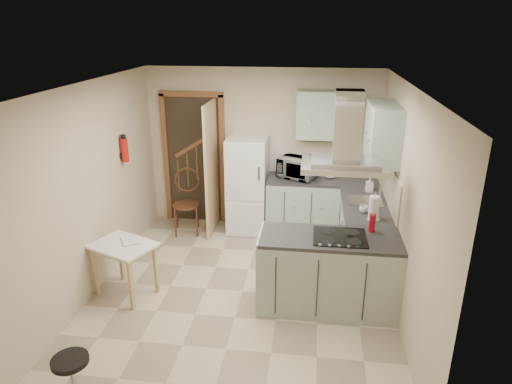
# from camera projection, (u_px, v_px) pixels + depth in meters

# --- Properties ---
(floor) EXTENTS (4.20, 4.20, 0.00)m
(floor) POSITION_uv_depth(u_px,v_px,m) (242.00, 291.00, 5.63)
(floor) COLOR #BEB494
(floor) RESTS_ON ground
(ceiling) EXTENTS (4.20, 4.20, 0.00)m
(ceiling) POSITION_uv_depth(u_px,v_px,m) (240.00, 86.00, 4.76)
(ceiling) COLOR silver
(ceiling) RESTS_ON back_wall
(back_wall) EXTENTS (3.60, 0.00, 3.60)m
(back_wall) POSITION_uv_depth(u_px,v_px,m) (262.00, 149.00, 7.15)
(back_wall) COLOR #C1B295
(back_wall) RESTS_ON floor
(left_wall) EXTENTS (0.00, 4.20, 4.20)m
(left_wall) POSITION_uv_depth(u_px,v_px,m) (92.00, 190.00, 5.41)
(left_wall) COLOR #C1B295
(left_wall) RESTS_ON floor
(right_wall) EXTENTS (0.00, 4.20, 4.20)m
(right_wall) POSITION_uv_depth(u_px,v_px,m) (404.00, 205.00, 4.98)
(right_wall) COLOR #C1B295
(right_wall) RESTS_ON floor
(doorway) EXTENTS (1.10, 0.12, 2.10)m
(doorway) POSITION_uv_depth(u_px,v_px,m) (194.00, 159.00, 7.32)
(doorway) COLOR brown
(doorway) RESTS_ON floor
(fridge) EXTENTS (0.60, 0.60, 1.50)m
(fridge) POSITION_uv_depth(u_px,v_px,m) (247.00, 185.00, 7.07)
(fridge) COLOR white
(fridge) RESTS_ON floor
(counter_back) EXTENTS (1.08, 0.60, 0.90)m
(counter_back) POSITION_uv_depth(u_px,v_px,m) (302.00, 206.00, 7.07)
(counter_back) COLOR #9EB2A0
(counter_back) RESTS_ON floor
(counter_right) EXTENTS (0.60, 1.95, 0.90)m
(counter_right) POSITION_uv_depth(u_px,v_px,m) (361.00, 227.00, 6.34)
(counter_right) COLOR #9EB2A0
(counter_right) RESTS_ON floor
(splashback) EXTENTS (1.68, 0.02, 0.50)m
(splashback) POSITION_uv_depth(u_px,v_px,m) (324.00, 158.00, 7.06)
(splashback) COLOR beige
(splashback) RESTS_ON counter_back
(wall_cabinet_back) EXTENTS (0.85, 0.35, 0.70)m
(wall_cabinet_back) POSITION_uv_depth(u_px,v_px,m) (326.00, 115.00, 6.66)
(wall_cabinet_back) COLOR #9EB2A0
(wall_cabinet_back) RESTS_ON back_wall
(wall_cabinet_right) EXTENTS (0.35, 0.90, 0.70)m
(wall_cabinet_right) POSITION_uv_depth(u_px,v_px,m) (383.00, 133.00, 5.58)
(wall_cabinet_right) COLOR #9EB2A0
(wall_cabinet_right) RESTS_ON right_wall
(peninsula) EXTENTS (1.55, 0.65, 0.90)m
(peninsula) POSITION_uv_depth(u_px,v_px,m) (328.00, 272.00, 5.19)
(peninsula) COLOR #9EB2A0
(peninsula) RESTS_ON floor
(hob) EXTENTS (0.58, 0.50, 0.01)m
(hob) POSITION_uv_depth(u_px,v_px,m) (340.00, 237.00, 5.01)
(hob) COLOR black
(hob) RESTS_ON peninsula
(extractor_hood) EXTENTS (0.90, 0.55, 0.10)m
(extractor_hood) POSITION_uv_depth(u_px,v_px,m) (345.00, 166.00, 4.73)
(extractor_hood) COLOR silver
(extractor_hood) RESTS_ON ceiling
(sink) EXTENTS (0.45, 0.40, 0.01)m
(sink) POSITION_uv_depth(u_px,v_px,m) (365.00, 201.00, 6.02)
(sink) COLOR silver
(sink) RESTS_ON counter_right
(fire_extinguisher) EXTENTS (0.10, 0.10, 0.32)m
(fire_extinguisher) POSITION_uv_depth(u_px,v_px,m) (124.00, 150.00, 6.15)
(fire_extinguisher) COLOR #B2140F
(fire_extinguisher) RESTS_ON left_wall
(drop_leaf_table) EXTENTS (0.86, 0.77, 0.67)m
(drop_leaf_table) POSITION_uv_depth(u_px,v_px,m) (126.00, 269.00, 5.48)
(drop_leaf_table) COLOR #C8B97B
(drop_leaf_table) RESTS_ON floor
(bentwood_chair) EXTENTS (0.49, 0.49, 0.92)m
(bentwood_chair) POSITION_uv_depth(u_px,v_px,m) (186.00, 205.00, 7.06)
(bentwood_chair) COLOR #493218
(bentwood_chair) RESTS_ON floor
(stool) EXTENTS (0.39, 0.39, 0.43)m
(stool) POSITION_uv_depth(u_px,v_px,m) (73.00, 378.00, 3.97)
(stool) COLOR black
(stool) RESTS_ON floor
(microwave) EXTENTS (0.66, 0.57, 0.31)m
(microwave) POSITION_uv_depth(u_px,v_px,m) (298.00, 168.00, 6.89)
(microwave) COLOR black
(microwave) RESTS_ON counter_back
(kettle) EXTENTS (0.18, 0.18, 0.23)m
(kettle) POSITION_uv_depth(u_px,v_px,m) (331.00, 170.00, 6.90)
(kettle) COLOR white
(kettle) RESTS_ON counter_back
(cereal_box) EXTENTS (0.13, 0.22, 0.31)m
(cereal_box) POSITION_uv_depth(u_px,v_px,m) (313.00, 165.00, 7.00)
(cereal_box) COLOR orange
(cereal_box) RESTS_ON counter_back
(soap_bottle) EXTENTS (0.10, 0.10, 0.21)m
(soap_bottle) POSITION_uv_depth(u_px,v_px,m) (370.00, 184.00, 6.34)
(soap_bottle) COLOR silver
(soap_bottle) RESTS_ON counter_right
(paper_towel) EXTENTS (0.15, 0.15, 0.31)m
(paper_towel) POSITION_uv_depth(u_px,v_px,m) (374.00, 208.00, 5.41)
(paper_towel) COLOR silver
(paper_towel) RESTS_ON counter_right
(cup) EXTENTS (0.14, 0.14, 0.09)m
(cup) POSITION_uv_depth(u_px,v_px,m) (364.00, 209.00, 5.66)
(cup) COLOR silver
(cup) RESTS_ON counter_right
(red_bottle) EXTENTS (0.08, 0.08, 0.21)m
(red_bottle) POSITION_uv_depth(u_px,v_px,m) (372.00, 223.00, 5.12)
(red_bottle) COLOR #A00D1B
(red_bottle) RESTS_ON peninsula
(book) EXTENTS (0.29, 0.32, 0.11)m
(book) POSITION_uv_depth(u_px,v_px,m) (122.00, 238.00, 5.39)
(book) COLOR #9C3E34
(book) RESTS_ON drop_leaf_table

